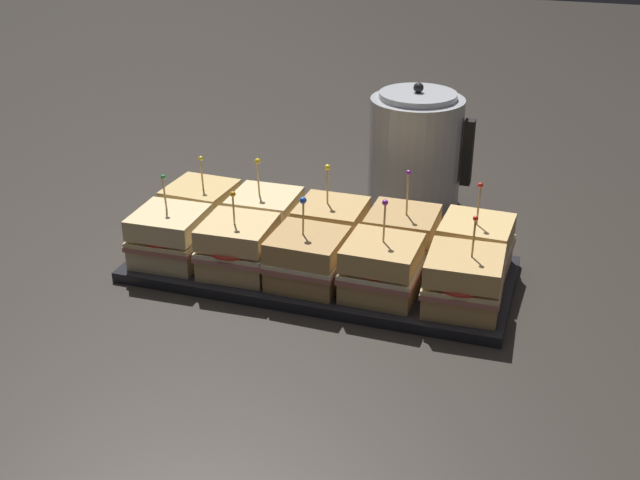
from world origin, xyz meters
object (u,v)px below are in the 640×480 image
serving_platter (320,269)px  kettle_steel (415,150)px  sandwich_back_center (332,227)px  sandwich_front_right (382,269)px  sandwich_back_right (402,237)px  sandwich_back_far_left (201,209)px  sandwich_back_left (265,218)px  sandwich_back_far_right (475,246)px  sandwich_front_center (307,259)px  sandwich_front_left (238,247)px  sandwich_front_far_right (464,282)px  sandwich_front_far_left (170,237)px

serving_platter → kettle_steel: 0.38m
sandwich_back_center → serving_platter: bearing=-90.6°
sandwich_front_right → sandwich_back_right: bearing=87.8°
sandwich_back_far_left → sandwich_back_left: size_ratio=0.95×
sandwich_back_far_right → kettle_steel: (-0.17, 0.29, 0.05)m
sandwich_front_center → sandwich_back_left: size_ratio=0.95×
serving_platter → sandwich_front_center: sandwich_front_center is taller
serving_platter → sandwich_front_left: sandwich_front_left is taller
sandwich_back_center → kettle_steel: (0.09, 0.29, 0.05)m
sandwich_back_right → sandwich_back_far_right: bearing=1.0°
sandwich_front_far_right → sandwich_back_far_left: bearing=165.9°
serving_platter → sandwich_back_right: 0.15m
sandwich_back_left → sandwich_back_far_right: size_ratio=0.98×
sandwich_front_left → sandwich_back_far_right: 0.40m
sandwich_front_far_right → sandwich_back_far_right: sandwich_back_far_right is taller
sandwich_front_far_left → sandwich_front_far_right: sandwich_front_far_right is taller
sandwich_front_far_left → sandwich_back_far_right: (0.51, 0.13, -0.00)m
sandwich_back_far_left → sandwich_back_far_right: sandwich_back_far_right is taller
sandwich_back_far_right → kettle_steel: 0.34m
sandwich_front_center → kettle_steel: size_ratio=0.60×
sandwich_front_right → sandwich_front_left: bearing=-180.0°
sandwich_front_far_left → sandwich_back_left: 0.18m
sandwich_front_far_right → sandwich_back_left: bearing=161.6°
sandwich_front_left → kettle_steel: kettle_steel is taller
serving_platter → sandwich_back_far_left: sandwich_back_far_left is taller
sandwich_front_far_left → sandwich_front_right: size_ratio=0.96×
sandwich_front_center → sandwich_back_far_right: 0.29m
sandwich_front_right → sandwich_front_center: bearing=-179.2°
sandwich_back_far_left → kettle_steel: bearing=41.0°
serving_platter → sandwich_front_right: bearing=-27.0°
sandwich_front_right → sandwich_back_left: sandwich_front_right is taller
sandwich_front_left → sandwich_back_far_right: size_ratio=0.91×
sandwich_front_far_left → sandwich_front_left: size_ratio=1.04×
sandwich_front_left → sandwich_back_center: 0.18m
sandwich_front_far_left → sandwich_front_left: (0.13, 0.00, 0.00)m
sandwich_front_far_left → sandwich_back_center: (0.25, 0.13, -0.00)m
sandwich_back_far_left → kettle_steel: (0.34, 0.29, 0.05)m
sandwich_back_far_right → sandwich_back_center: bearing=179.6°
sandwich_back_far_left → sandwich_back_far_right: 0.51m
sandwich_back_center → sandwich_front_far_right: bearing=-27.0°
sandwich_front_left → sandwich_front_center: (0.12, -0.00, -0.00)m
sandwich_front_far_right → sandwich_back_far_right: size_ratio=0.97×
serving_platter → sandwich_front_center: bearing=-91.1°
serving_platter → sandwich_back_left: sandwich_back_left is taller
sandwich_front_left → kettle_steel: (0.21, 0.42, 0.05)m
sandwich_front_far_left → sandwich_back_left: bearing=44.5°
sandwich_back_far_right → kettle_steel: bearing=119.7°
sandwich_back_far_right → sandwich_back_left: bearing=-179.7°
sandwich_back_far_right → sandwich_front_right: bearing=-135.9°
serving_platter → sandwich_back_center: size_ratio=4.10×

